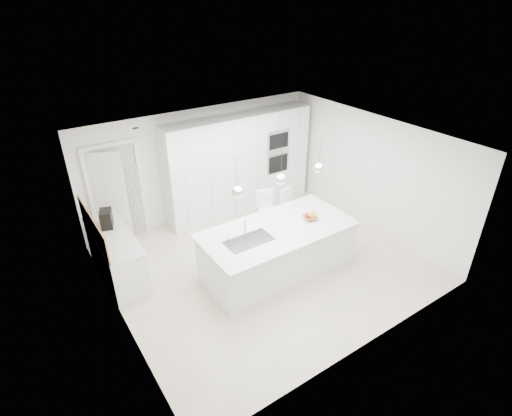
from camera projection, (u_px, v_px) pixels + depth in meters
floor at (265, 263)px, 7.79m from camera, size 5.50×5.50×0.00m
wall_back at (202, 163)px, 9.00m from camera, size 5.50×0.00×5.50m
wall_left at (112, 258)px, 5.84m from camera, size 0.00×5.00×5.00m
ceiling at (266, 141)px, 6.58m from camera, size 5.50×5.50×0.00m
tall_cabinets at (239, 164)px, 9.22m from camera, size 3.60×0.60×2.30m
oven_stack at (278, 152)px, 9.34m from camera, size 0.62×0.04×1.05m
doorway_frame at (117, 194)px, 8.13m from camera, size 1.11×0.08×2.13m
hallway_door at (106, 199)px, 7.98m from camera, size 0.76×0.38×2.00m
radiator at (134, 198)px, 8.37m from camera, size 0.32×0.04×1.40m
left_base_cabinets at (117, 257)px, 7.25m from camera, size 0.60×1.80×0.86m
left_worktop at (112, 236)px, 7.03m from camera, size 0.62×1.82×0.04m
oak_backsplash at (93, 228)px, 6.76m from camera, size 0.02×1.80×0.50m
island_base at (278, 251)px, 7.41m from camera, size 2.80×1.20×0.86m
island_worktop at (277, 229)px, 7.23m from camera, size 2.84×1.40×0.04m
island_sink at (249, 245)px, 6.90m from camera, size 0.84×0.44×0.18m
island_tap at (245, 227)px, 6.96m from camera, size 0.02×0.02×0.30m
pendant_left at (238, 192)px, 6.28m from camera, size 0.20×0.20×0.20m
pendant_mid at (281, 179)px, 6.70m from camera, size 0.20×0.20×0.20m
pendant_right at (319, 168)px, 7.11m from camera, size 0.20×0.20×0.20m
fruit_bowl at (310, 218)px, 7.49m from camera, size 0.33×0.33×0.07m
espresso_machine at (106, 219)px, 7.19m from camera, size 0.29×0.36×0.33m
bar_stool_left at (268, 218)px, 8.19m from camera, size 0.52×0.62×1.15m
bar_stool_right at (289, 214)px, 8.44m from camera, size 0.48×0.57×1.06m
apple_a at (308, 214)px, 7.52m from camera, size 0.08×0.08×0.08m
apple_b at (308, 216)px, 7.48m from camera, size 0.08×0.08×0.08m
apple_c at (309, 215)px, 7.50m from camera, size 0.07×0.07×0.07m
banana_bunch at (312, 213)px, 7.45m from camera, size 0.25×0.18×0.22m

